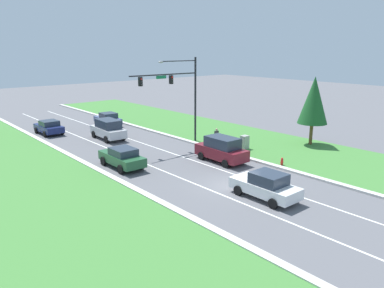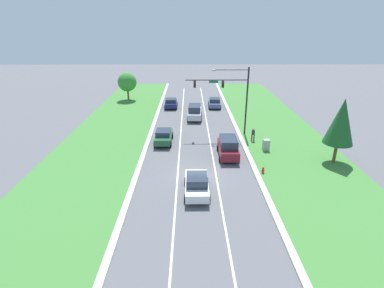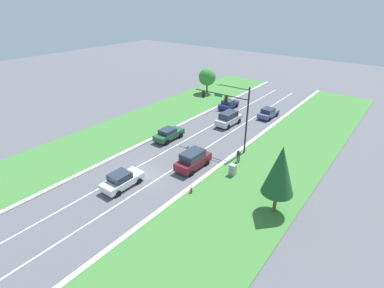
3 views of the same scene
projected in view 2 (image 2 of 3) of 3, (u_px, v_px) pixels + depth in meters
ground_plane at (197, 178)px, 27.59m from camera, size 160.00×160.00×0.00m
curb_strip_right at (258, 177)px, 27.61m from camera, size 0.50×90.00×0.15m
curb_strip_left at (136, 177)px, 27.52m from camera, size 0.50×90.00×0.15m
grass_verge_right at (315, 177)px, 27.67m from camera, size 10.00×90.00×0.08m
grass_verge_left at (79, 178)px, 27.48m from camera, size 10.00×90.00×0.08m
lane_stripe_inner_left at (177, 178)px, 27.58m from camera, size 0.14×81.00×0.01m
lane_stripe_inner_right at (216, 178)px, 27.61m from camera, size 0.14×81.00×0.01m
traffic_signal_mast at (230, 91)px, 36.19m from camera, size 7.61×0.41×8.42m
white_sedan at (197, 184)px, 24.80m from camera, size 2.10×4.50×1.72m
navy_sedan at (171, 103)px, 50.00m from camera, size 2.18×4.14×1.55m
burgundy_suv at (228, 147)px, 31.64m from camera, size 2.17×4.71×2.12m
silver_suv at (195, 112)px, 44.01m from camera, size 2.26×4.87×2.08m
forest_sedan at (164, 136)px, 35.36m from camera, size 2.08×4.58×1.63m
slate_blue_sedan at (215, 103)px, 50.23m from camera, size 2.24×4.30×1.58m
utility_cabinet at (266, 145)px, 33.09m from camera, size 0.70×0.60×1.33m
pedestrian at (253, 134)px, 35.63m from camera, size 0.42×0.30×1.69m
fire_hydrant at (263, 170)px, 28.18m from camera, size 0.34×0.20×0.70m
conifer_near_right_tree at (341, 122)px, 28.85m from camera, size 2.83×2.83×6.69m
oak_near_left_tree at (127, 82)px, 53.73m from camera, size 3.37×3.37×5.03m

